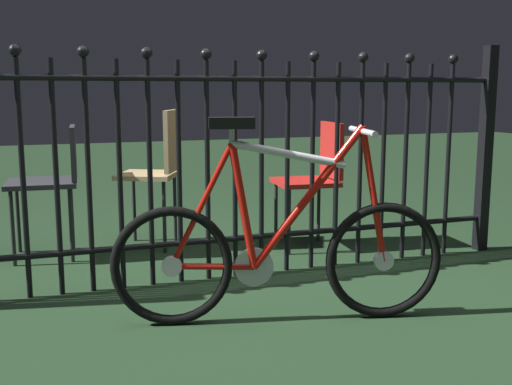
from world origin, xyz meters
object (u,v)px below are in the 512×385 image
chair_charcoal (54,175)px  chair_tan (159,164)px  bicycle (279,251)px  chair_red (316,172)px

chair_charcoal → chair_tan: (0.67, 0.01, 0.04)m
chair_charcoal → bicycle: bearing=-59.5°
chair_charcoal → chair_tan: chair_tan is taller
bicycle → chair_charcoal: 1.79m
chair_charcoal → chair_red: (1.66, -0.35, -0.01)m
chair_charcoal → chair_tan: 0.67m
bicycle → chair_red: bearing=57.6°
bicycle → chair_red: 1.42m
bicycle → chair_charcoal: bearing=120.5°
bicycle → chair_red: bicycle is taller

